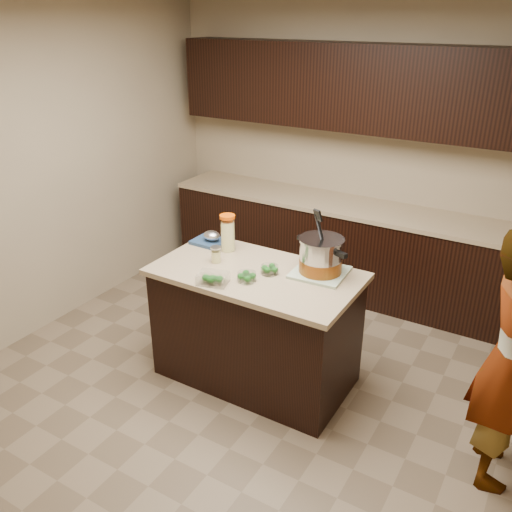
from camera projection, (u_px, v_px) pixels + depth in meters
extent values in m
plane|color=brown|center=(256.00, 375.00, 4.20)|extent=(4.00, 4.00, 0.00)
cube|color=tan|center=(363.00, 151.00, 5.20)|extent=(4.00, 0.04, 2.70)
cube|color=tan|center=(53.00, 170.00, 4.57)|extent=(0.04, 4.00, 2.70)
cube|color=black|center=(344.00, 249.00, 5.34)|extent=(3.60, 0.60, 0.86)
cube|color=tan|center=(348.00, 206.00, 5.16)|extent=(3.60, 0.63, 0.04)
cube|color=black|center=(361.00, 88.00, 4.81)|extent=(3.60, 0.35, 0.75)
cube|color=black|center=(256.00, 328.00, 4.02)|extent=(1.40, 0.75, 0.86)
cube|color=tan|center=(256.00, 274.00, 3.83)|extent=(1.46, 0.81, 0.04)
cube|color=#678C5E|center=(320.00, 272.00, 3.79)|extent=(0.38, 0.38, 0.02)
cylinder|color=#B7B7BC|center=(321.00, 256.00, 3.73)|extent=(0.37, 0.37, 0.23)
cylinder|color=brown|center=(320.00, 265.00, 3.76)|extent=(0.38, 0.38, 0.09)
cylinder|color=#B7B7BC|center=(322.00, 240.00, 3.68)|extent=(0.40, 0.40, 0.02)
cube|color=black|center=(302.00, 238.00, 3.83)|extent=(0.08, 0.06, 0.03)
cube|color=black|center=(342.00, 255.00, 3.58)|extent=(0.08, 0.06, 0.03)
cylinder|color=black|center=(320.00, 232.00, 3.63)|extent=(0.06, 0.13, 0.29)
cylinder|color=#DED887|center=(228.00, 236.00, 4.11)|extent=(0.13, 0.13, 0.23)
cylinder|color=white|center=(228.00, 234.00, 4.10)|extent=(0.15, 0.15, 0.26)
cylinder|color=#D84804|center=(227.00, 217.00, 4.04)|extent=(0.15, 0.15, 0.02)
cylinder|color=#DED887|center=(216.00, 257.00, 3.95)|extent=(0.08, 0.08, 0.08)
cylinder|color=white|center=(216.00, 255.00, 3.94)|extent=(0.09, 0.09, 0.11)
cylinder|color=silver|center=(216.00, 247.00, 3.92)|extent=(0.10, 0.10, 0.02)
cylinder|color=silver|center=(270.00, 270.00, 3.78)|extent=(0.15, 0.15, 0.06)
cylinder|color=silver|center=(247.00, 277.00, 3.68)|extent=(0.17, 0.17, 0.06)
cube|color=silver|center=(213.00, 278.00, 3.64)|extent=(0.23, 0.19, 0.07)
cube|color=navy|center=(210.00, 242.00, 4.28)|extent=(0.27, 0.22, 0.03)
ellipsoid|color=silver|center=(212.00, 236.00, 4.25)|extent=(0.14, 0.11, 0.07)
imported|color=gray|center=(511.00, 361.00, 3.03)|extent=(0.52, 0.66, 1.59)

